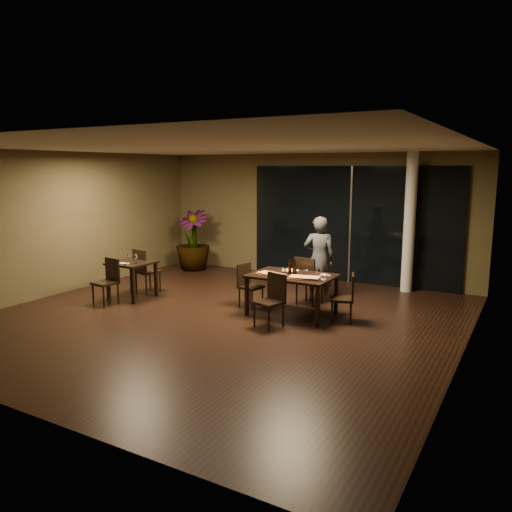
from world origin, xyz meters
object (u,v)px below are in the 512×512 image
Objects in this scene: bottle_c at (294,266)px; potted_plant at (193,240)px; chair_main_left at (248,283)px; side_table at (132,268)px; bottle_b at (295,268)px; chair_main_far at (307,278)px; chair_main_near at (272,297)px; main_table at (292,279)px; diner at (319,259)px; chair_side_near at (108,279)px; chair_main_right at (346,295)px; chair_side_far at (144,268)px; bottle_a at (290,266)px.

potted_plant is at bearing 149.54° from bottle_c.
potted_plant is at bearing 62.08° from chair_main_left.
bottle_b reaches higher than side_table.
bottle_c is (4.05, -2.38, 0.10)m from potted_plant.
chair_main_left is at bearing -37.60° from potted_plant.
chair_main_far is 1.16m from chair_main_left.
chair_main_near is 0.57× the size of potted_plant.
main_table is 1.79× the size of chair_main_left.
diner reaches higher than main_table.
diner is (3.54, 2.24, 0.36)m from chair_side_near.
chair_main_near is at bearing -94.69° from bottle_b.
chair_main_right is at bearing -80.26° from chair_main_left.
chair_main_far is at bearing 91.73° from main_table.
chair_main_left is 3.22× the size of bottle_b.
chair_side_near is at bearing -95.24° from chair_main_right.
chair_main_near is 0.85m from bottle_b.
chair_main_near is 1.29m from chair_main_left.
chair_main_right is 1.07m from bottle_c.
diner is at bearing -158.00° from chair_main_right.
chair_side_far is 0.56× the size of diner.
chair_main_far is 0.76m from bottle_c.
chair_side_far is (-2.48, -0.17, 0.07)m from chair_main_left.
chair_main_far reaches higher than chair_main_left.
bottle_c is at bearing 25.39° from chair_side_near.
main_table is 1.01m from chair_main_left.
potted_plant is at bearing -15.80° from chair_main_far.
chair_main_far is at bearing 34.99° from chair_side_near.
diner reaches higher than chair_side_near.
chair_main_right is at bearing 21.99° from chair_side_near.
diner is at bearing -33.42° from chair_main_left.
chair_main_near is 3.52m from chair_side_far.
chair_main_far is at bearing 92.86° from bottle_c.
chair_main_near reaches higher than chair_main_left.
side_table is 3.47m from bottle_c.
diner is (1.01, 1.08, 0.39)m from chair_main_left.
side_table is at bearing -77.75° from potted_plant.
chair_main_right is 1.50m from diner.
chair_main_near is 1.06× the size of chair_main_right.
chair_main_near is at bearing 12.55° from chair_side_near.
chair_main_right is 1.03m from bottle_b.
potted_plant is 5.57× the size of bottle_c.
chair_main_far is 1.07× the size of chair_side_near.
chair_main_right reaches higher than chair_main_left.
side_table is 3.83m from diner.
chair_side_far is (-3.46, -0.07, -0.14)m from main_table.
chair_main_near reaches higher than side_table.
chair_main_right is at bearing 57.19° from chair_main_near.
diner is at bearing 88.32° from main_table.
bottle_a is at bearing 64.60° from diner.
potted_plant is (-4.02, 1.71, 0.25)m from chair_main_far.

